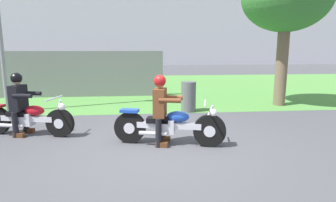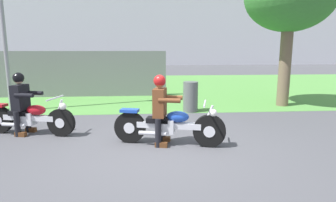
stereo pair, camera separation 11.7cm
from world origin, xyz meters
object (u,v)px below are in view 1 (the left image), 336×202
Objects in this scene: rider_follow at (19,99)px; trash_can at (189,97)px; motorcycle_lead at (169,126)px; rider_lead at (161,104)px; motorcycle_follow at (28,119)px.

rider_follow reaches higher than trash_can.
rider_lead is (-0.16, 0.04, 0.43)m from motorcycle_lead.
trash_can is (4.08, 2.02, -0.35)m from rider_follow.
trash_can is at bearing 84.04° from rider_lead.
trash_can is (0.89, 2.98, 0.07)m from motorcycle_lead.
motorcycle_lead is at bearing -0.83° from rider_lead.
motorcycle_lead is 3.17m from motorcycle_follow.
rider_follow is 1.52× the size of trash_can.
trash_can is (3.92, 2.06, 0.08)m from motorcycle_follow.
rider_follow is at bearing 179.13° from motorcycle_follow.
motorcycle_lead is 2.41× the size of trash_can.
rider_lead is at bearing 179.17° from motorcycle_lead.
motorcycle_follow is (-2.87, 0.88, -0.44)m from rider_lead.
rider_lead is 3.03m from motorcycle_follow.
rider_follow is (-3.03, 0.92, -0.01)m from rider_lead.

